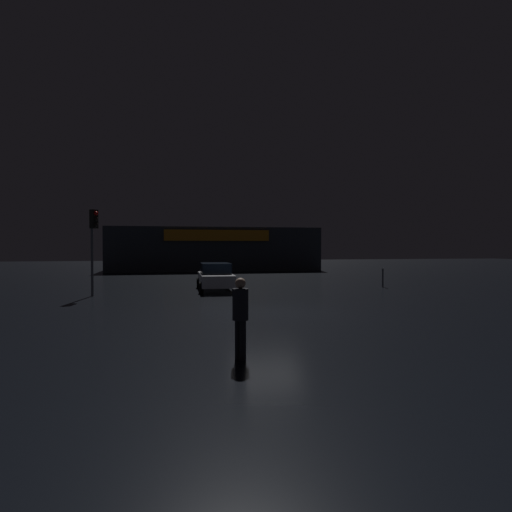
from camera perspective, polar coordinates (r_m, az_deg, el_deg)
name	(u,v)px	position (r m, az deg, el deg)	size (l,w,h in m)	color
ground_plane	(267,312)	(15.96, 1.48, -7.38)	(120.00, 120.00, 0.00)	black
store_building	(213,249)	(45.54, -5.68, 0.92)	(20.60, 9.02, 4.25)	#33383D
traffic_signal_opposite	(94,232)	(22.31, -20.46, 3.01)	(0.42, 0.42, 4.16)	#595B60
car_near	(216,276)	(23.86, -5.31, -2.66)	(2.00, 4.53, 1.49)	#B7B7BF
pedestrian	(240,312)	(9.28, -2.05, -7.31)	(0.46, 0.46, 1.74)	black
bollard_kerb_b	(383,278)	(26.72, 16.22, -2.75)	(0.10, 0.10, 1.11)	#595B60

